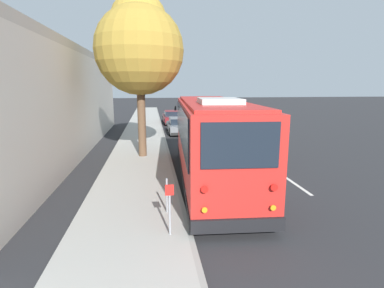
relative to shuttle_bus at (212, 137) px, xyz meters
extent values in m
plane|color=#28282B|center=(-0.66, -0.62, -1.86)|extent=(160.00, 160.00, 0.00)
cube|color=#A3A099|center=(-0.66, 3.11, -1.78)|extent=(80.00, 3.13, 0.15)
cube|color=gray|center=(-0.66, 1.47, -1.78)|extent=(80.00, 0.14, 0.15)
cube|color=red|center=(0.00, 0.00, -0.12)|extent=(9.71, 2.95, 2.96)
cube|color=black|center=(0.00, 0.00, -1.46)|extent=(9.76, 3.01, 0.28)
cube|color=black|center=(0.00, 0.00, 0.53)|extent=(8.93, 2.99, 1.42)
cube|color=black|center=(4.81, -0.28, 0.53)|extent=(0.15, 2.10, 1.49)
cube|color=black|center=(-4.80, 0.28, 0.64)|extent=(0.14, 1.92, 1.14)
cube|color=black|center=(4.81, -0.28, 1.22)|extent=(0.14, 1.73, 0.22)
cube|color=red|center=(0.00, 0.00, 1.40)|extent=(9.11, 2.70, 0.10)
cube|color=silver|center=(-1.70, 0.10, 1.52)|extent=(1.84, 1.46, 0.20)
cube|color=black|center=(4.84, -0.29, -1.42)|extent=(0.24, 2.42, 0.36)
cube|color=black|center=(-4.83, 0.28, -1.42)|extent=(0.24, 2.42, 0.36)
cylinder|color=red|center=(-4.83, 1.15, -0.42)|extent=(0.04, 0.18, 0.18)
cylinder|color=orange|center=(-4.83, 1.15, -0.95)|extent=(0.04, 0.14, 0.14)
cylinder|color=red|center=(-4.93, -0.57, -0.42)|extent=(0.04, 0.18, 0.18)
cylinder|color=orange|center=(-4.93, -0.57, -0.95)|extent=(0.04, 0.14, 0.14)
cube|color=white|center=(4.93, 0.51, -1.25)|extent=(0.06, 0.32, 0.18)
cube|color=white|center=(4.84, -1.09, -1.25)|extent=(0.06, 0.32, 0.18)
cube|color=black|center=(4.57, 1.09, 0.81)|extent=(0.07, 0.10, 0.24)
cylinder|color=black|center=(2.90, 0.87, -1.40)|extent=(0.94, 0.35, 0.92)
cylinder|color=slate|center=(2.90, 0.87, -1.40)|extent=(0.43, 0.34, 0.42)
cylinder|color=black|center=(2.77, -1.21, -1.40)|extent=(0.94, 0.35, 0.92)
cylinder|color=slate|center=(2.77, -1.21, -1.40)|extent=(0.43, 0.34, 0.42)
cylinder|color=black|center=(-2.62, 1.20, -1.40)|extent=(0.94, 0.35, 0.92)
cylinder|color=slate|center=(-2.62, 1.20, -1.40)|extent=(0.43, 0.34, 0.42)
cylinder|color=black|center=(-2.74, -0.88, -1.40)|extent=(0.94, 0.35, 0.92)
cylinder|color=slate|center=(-2.74, -0.88, -1.40)|extent=(0.43, 0.34, 0.42)
cube|color=slate|center=(12.67, 0.16, -1.39)|extent=(4.11, 1.81, 0.62)
cube|color=black|center=(12.56, 0.16, -0.84)|extent=(1.96, 1.54, 0.48)
cube|color=slate|center=(12.56, 0.16, -0.60)|extent=(1.88, 1.50, 0.05)
cube|color=black|center=(14.73, 0.20, -1.60)|extent=(0.11, 1.69, 0.20)
cube|color=black|center=(10.61, 0.12, -1.60)|extent=(0.11, 1.69, 0.20)
cylinder|color=black|center=(13.94, 0.98, -1.54)|extent=(0.63, 0.21, 0.63)
cylinder|color=slate|center=(13.94, 0.98, -1.54)|extent=(0.29, 0.23, 0.28)
cylinder|color=black|center=(13.97, -0.61, -1.54)|extent=(0.63, 0.21, 0.63)
cylinder|color=slate|center=(13.97, -0.61, -1.54)|extent=(0.29, 0.23, 0.28)
cylinder|color=black|center=(11.37, 0.93, -1.54)|extent=(0.63, 0.21, 0.63)
cylinder|color=slate|center=(11.37, 0.93, -1.54)|extent=(0.29, 0.23, 0.28)
cylinder|color=black|center=(11.40, -0.66, -1.54)|extent=(0.63, 0.21, 0.63)
cylinder|color=slate|center=(11.40, -0.66, -1.54)|extent=(0.29, 0.23, 0.28)
cube|color=maroon|center=(18.88, 0.30, -1.36)|extent=(4.41, 1.75, 0.65)
cube|color=black|center=(18.76, 0.30, -0.80)|extent=(2.10, 1.48, 0.48)
cube|color=maroon|center=(18.76, 0.30, -0.56)|extent=(2.02, 1.44, 0.05)
cube|color=black|center=(21.09, 0.34, -1.59)|extent=(0.11, 1.62, 0.20)
cube|color=black|center=(16.67, 0.26, -1.59)|extent=(0.11, 1.62, 0.20)
cylinder|color=black|center=(20.25, 1.08, -1.52)|extent=(0.67, 0.21, 0.67)
cylinder|color=slate|center=(20.25, 1.08, -1.52)|extent=(0.31, 0.23, 0.30)
cylinder|color=black|center=(20.28, -0.43, -1.52)|extent=(0.67, 0.21, 0.67)
cylinder|color=slate|center=(20.28, -0.43, -1.52)|extent=(0.31, 0.23, 0.30)
cylinder|color=black|center=(17.48, 1.03, -1.52)|extent=(0.67, 0.21, 0.67)
cylinder|color=slate|center=(17.48, 1.03, -1.52)|extent=(0.31, 0.23, 0.30)
cylinder|color=black|center=(17.51, -0.49, -1.52)|extent=(0.67, 0.21, 0.67)
cylinder|color=slate|center=(17.51, -0.49, -1.52)|extent=(0.31, 0.23, 0.30)
cylinder|color=brown|center=(4.37, 2.89, 0.25)|extent=(0.42, 0.42, 3.91)
sphere|color=olive|center=(4.37, 2.89, 3.78)|extent=(4.52, 4.52, 4.52)
sphere|color=#A58431|center=(4.94, 2.89, 5.25)|extent=(2.94, 2.94, 2.94)
cylinder|color=gray|center=(-4.50, 1.98, -1.18)|extent=(0.06, 0.06, 1.06)
cube|color=red|center=(-4.50, 1.98, -0.51)|extent=(0.02, 0.22, 0.28)
cylinder|color=gray|center=(-3.14, 1.98, -1.18)|extent=(0.06, 0.06, 1.06)
cube|color=beige|center=(6.78, 9.23, 0.94)|extent=(24.35, 6.31, 5.59)
cube|color=#B1A99C|center=(6.78, 6.23, 3.94)|extent=(24.35, 0.30, 0.40)
cube|color=silver|center=(-0.88, -3.28, -1.85)|extent=(2.40, 0.14, 0.01)
cube|color=silver|center=(5.12, -3.28, -1.85)|extent=(2.40, 0.14, 0.01)
camera|label=1|loc=(-11.60, 2.39, 2.07)|focal=28.00mm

